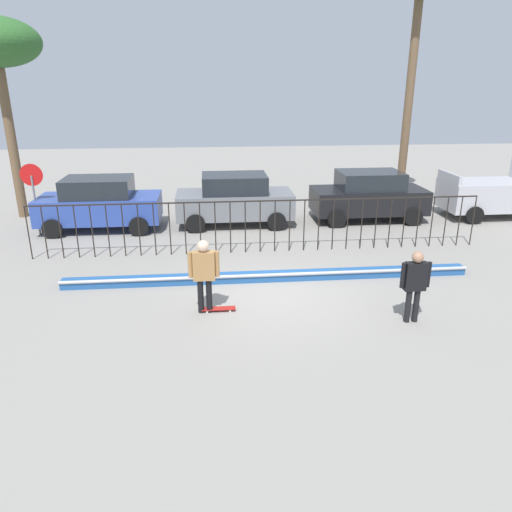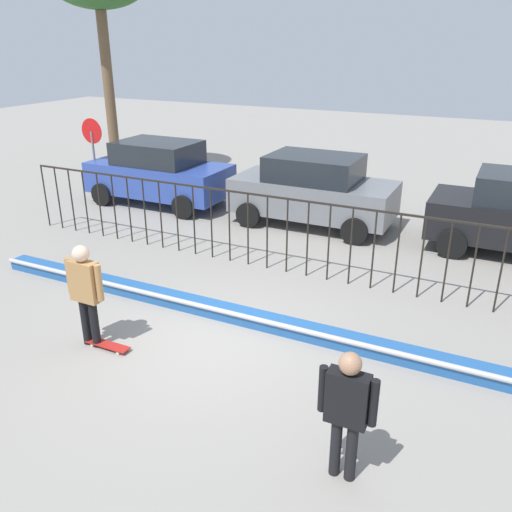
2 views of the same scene
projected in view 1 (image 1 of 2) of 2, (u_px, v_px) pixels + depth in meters
name	position (u px, v px, depth m)	size (l,w,h in m)	color
ground_plane	(274.00, 293.00, 12.42)	(60.00, 60.00, 0.00)	gray
bowl_coping_ledge	(269.00, 276.00, 13.20)	(11.00, 0.40, 0.27)	#235699
perimeter_fence	(260.00, 220.00, 15.13)	(14.04, 0.04, 1.67)	black
skateboarder	(204.00, 270.00, 11.07)	(0.72, 0.27, 1.77)	black
skateboard	(218.00, 309.00, 11.45)	(0.80, 0.20, 0.07)	#A51E19
camera_operator	(415.00, 280.00, 10.64)	(0.68, 0.25, 1.67)	black
parked_car_blue	(100.00, 203.00, 17.52)	(4.30, 2.12, 1.90)	#2D479E
parked_car_gray	(235.00, 199.00, 18.13)	(4.30, 2.12, 1.90)	slate
parked_car_black	(369.00, 196.00, 18.73)	(4.30, 2.12, 1.90)	black
pickup_truck	(508.00, 191.00, 19.24)	(4.70, 2.12, 2.24)	#B7B7BC
stop_sign	(33.00, 190.00, 16.68)	(0.76, 0.07, 2.50)	slate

